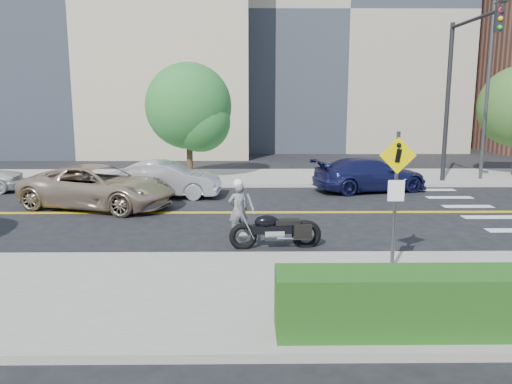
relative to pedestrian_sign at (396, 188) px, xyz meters
The scene contains 13 objects.
ground_plane 7.83m from the pedestrian_sign, 123.64° to the left, with size 120.00×120.00×0.00m, color black.
sidewalk_near 4.75m from the pedestrian_sign, 164.21° to the right, with size 60.00×5.00×0.15m, color #9E9B91.
sidewalk_far 14.56m from the pedestrian_sign, 106.91° to the left, with size 60.00×5.00×0.15m, color #9E9B91.
building_mid 33.51m from the pedestrian_sign, 83.29° to the left, with size 18.00×14.00×20.00m, color #A39984.
lamp_post 15.16m from the pedestrian_sign, 58.67° to the left, with size 0.16×0.16×8.00m, color #4C4C51.
traffic_light 13.06m from the pedestrian_sign, 63.01° to the left, with size 0.28×4.50×7.00m.
pedestrian_sign is the anchor object (origin of this frame).
motorcyclist 4.83m from the pedestrian_sign, 136.96° to the left, with size 0.66×0.53×1.66m.
motorcycle 3.48m from the pedestrian_sign, 138.46° to the left, with size 2.32×0.71×1.41m, color black, non-canonical shape.
suv 11.18m from the pedestrian_sign, 139.82° to the left, with size 2.54×5.51×1.53m, color tan.
parked_car_silver 11.27m from the pedestrian_sign, 125.22° to the left, with size 1.51×4.33×1.43m, color silver.
parked_car_blue 10.64m from the pedestrian_sign, 79.28° to the left, with size 1.97×4.85×1.41m, color #1A1D50.
tree_far_a 14.96m from the pedestrian_sign, 113.84° to the left, with size 4.08×4.08×5.57m.
Camera 1 is at (1.10, -16.69, 3.78)m, focal length 35.00 mm.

